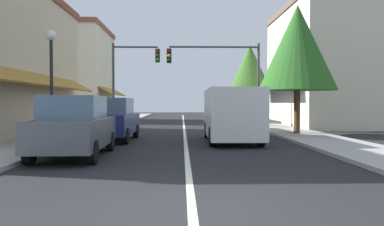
{
  "coord_description": "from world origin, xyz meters",
  "views": [
    {
      "loc": [
        -0.15,
        -5.25,
        1.56
      ],
      "look_at": [
        0.36,
        13.25,
        1.07
      ],
      "focal_mm": 35.08,
      "sensor_mm": 36.0,
      "label": 1
    }
  ],
  "objects_px": {
    "van_in_lane": "(231,113)",
    "tree_right_near": "(297,48)",
    "street_lamp_left_near": "(51,67)",
    "parked_car_nearest_left": "(75,127)",
    "traffic_signal_mast_arm": "(225,69)",
    "traffic_signal_left_corner": "(129,71)",
    "tree_right_far": "(250,69)",
    "parked_car_second_left": "(112,120)"
  },
  "relations": [
    {
      "from": "traffic_signal_left_corner",
      "to": "traffic_signal_mast_arm",
      "type": "bearing_deg",
      "value": -13.65
    },
    {
      "from": "traffic_signal_mast_arm",
      "to": "tree_right_far",
      "type": "height_order",
      "value": "tree_right_far"
    },
    {
      "from": "traffic_signal_mast_arm",
      "to": "traffic_signal_left_corner",
      "type": "bearing_deg",
      "value": 166.35
    },
    {
      "from": "van_in_lane",
      "to": "tree_right_far",
      "type": "xyz_separation_m",
      "value": [
        3.84,
        16.97,
        3.33
      ]
    },
    {
      "from": "van_in_lane",
      "to": "tree_right_far",
      "type": "height_order",
      "value": "tree_right_far"
    },
    {
      "from": "parked_car_nearest_left",
      "to": "parked_car_second_left",
      "type": "xyz_separation_m",
      "value": [
        0.2,
        4.73,
        0.0
      ]
    },
    {
      "from": "street_lamp_left_near",
      "to": "traffic_signal_mast_arm",
      "type": "bearing_deg",
      "value": 54.0
    },
    {
      "from": "van_in_lane",
      "to": "traffic_signal_left_corner",
      "type": "distance_m",
      "value": 12.16
    },
    {
      "from": "tree_right_far",
      "to": "van_in_lane",
      "type": "bearing_deg",
      "value": -102.74
    },
    {
      "from": "tree_right_near",
      "to": "parked_car_second_left",
      "type": "bearing_deg",
      "value": -164.79
    },
    {
      "from": "traffic_signal_left_corner",
      "to": "tree_right_far",
      "type": "height_order",
      "value": "tree_right_far"
    },
    {
      "from": "van_in_lane",
      "to": "tree_right_far",
      "type": "distance_m",
      "value": 17.72
    },
    {
      "from": "parked_car_nearest_left",
      "to": "street_lamp_left_near",
      "type": "bearing_deg",
      "value": 118.4
    },
    {
      "from": "traffic_signal_left_corner",
      "to": "parked_car_nearest_left",
      "type": "bearing_deg",
      "value": -88.06
    },
    {
      "from": "street_lamp_left_near",
      "to": "parked_car_nearest_left",
      "type": "bearing_deg",
      "value": -60.07
    },
    {
      "from": "parked_car_nearest_left",
      "to": "parked_car_second_left",
      "type": "distance_m",
      "value": 4.73
    },
    {
      "from": "tree_right_far",
      "to": "tree_right_near",
      "type": "bearing_deg",
      "value": -91.17
    },
    {
      "from": "tree_right_far",
      "to": "traffic_signal_mast_arm",
      "type": "bearing_deg",
      "value": -110.81
    },
    {
      "from": "parked_car_second_left",
      "to": "traffic_signal_mast_arm",
      "type": "bearing_deg",
      "value": 57.19
    },
    {
      "from": "van_in_lane",
      "to": "tree_right_near",
      "type": "height_order",
      "value": "tree_right_near"
    },
    {
      "from": "parked_car_second_left",
      "to": "street_lamp_left_near",
      "type": "xyz_separation_m",
      "value": [
        -1.81,
        -1.92,
        1.99
      ]
    },
    {
      "from": "traffic_signal_left_corner",
      "to": "street_lamp_left_near",
      "type": "distance_m",
      "value": 11.95
    },
    {
      "from": "parked_car_second_left",
      "to": "street_lamp_left_near",
      "type": "bearing_deg",
      "value": -132.04
    },
    {
      "from": "van_in_lane",
      "to": "tree_right_near",
      "type": "bearing_deg",
      "value": 39.51
    },
    {
      "from": "parked_car_nearest_left",
      "to": "van_in_lane",
      "type": "xyz_separation_m",
      "value": [
        5.09,
        4.17,
        0.27
      ]
    },
    {
      "from": "parked_car_second_left",
      "to": "parked_car_nearest_left",
      "type": "bearing_deg",
      "value": -91.14
    },
    {
      "from": "parked_car_second_left",
      "to": "van_in_lane",
      "type": "xyz_separation_m",
      "value": [
        4.89,
        -0.56,
        0.27
      ]
    },
    {
      "from": "parked_car_nearest_left",
      "to": "van_in_lane",
      "type": "bearing_deg",
      "value": 37.8
    },
    {
      "from": "traffic_signal_left_corner",
      "to": "tree_right_near",
      "type": "height_order",
      "value": "tree_right_near"
    },
    {
      "from": "parked_car_second_left",
      "to": "van_in_lane",
      "type": "bearing_deg",
      "value": -5.2
    },
    {
      "from": "street_lamp_left_near",
      "to": "tree_right_near",
      "type": "height_order",
      "value": "tree_right_near"
    },
    {
      "from": "parked_car_nearest_left",
      "to": "tree_right_near",
      "type": "xyz_separation_m",
      "value": [
        8.64,
        7.02,
        3.34
      ]
    },
    {
      "from": "van_in_lane",
      "to": "tree_right_near",
      "type": "distance_m",
      "value": 5.49
    },
    {
      "from": "parked_car_nearest_left",
      "to": "tree_right_far",
      "type": "bearing_deg",
      "value": 65.57
    },
    {
      "from": "van_in_lane",
      "to": "street_lamp_left_near",
      "type": "relative_size",
      "value": 1.24
    },
    {
      "from": "traffic_signal_mast_arm",
      "to": "traffic_signal_left_corner",
      "type": "xyz_separation_m",
      "value": [
        -6.38,
        1.55,
        -0.05
      ]
    },
    {
      "from": "traffic_signal_mast_arm",
      "to": "tree_right_near",
      "type": "bearing_deg",
      "value": -65.63
    },
    {
      "from": "traffic_signal_mast_arm",
      "to": "traffic_signal_left_corner",
      "type": "distance_m",
      "value": 6.56
    },
    {
      "from": "street_lamp_left_near",
      "to": "tree_right_far",
      "type": "bearing_deg",
      "value": 60.11
    },
    {
      "from": "parked_car_second_left",
      "to": "traffic_signal_left_corner",
      "type": "distance_m",
      "value": 10.36
    },
    {
      "from": "parked_car_second_left",
      "to": "street_lamp_left_near",
      "type": "distance_m",
      "value": 3.31
    },
    {
      "from": "parked_car_second_left",
      "to": "traffic_signal_left_corner",
      "type": "bearing_deg",
      "value": 95.29
    }
  ]
}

